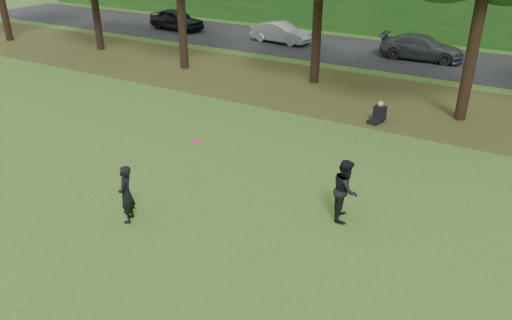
{
  "coord_description": "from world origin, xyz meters",
  "views": [
    {
      "loc": [
        6.39,
        -7.67,
        7.1
      ],
      "look_at": [
        0.31,
        2.69,
        1.3
      ],
      "focal_mm": 35.0,
      "sensor_mm": 36.0,
      "label": 1
    }
  ],
  "objects_px": {
    "player_left": "(126,194)",
    "seated_person": "(378,114)",
    "frisbee": "(197,142)",
    "player_right": "(345,190)"
  },
  "relations": [
    {
      "from": "player_right",
      "to": "frisbee",
      "type": "height_order",
      "value": "frisbee"
    },
    {
      "from": "player_left",
      "to": "player_right",
      "type": "height_order",
      "value": "player_right"
    },
    {
      "from": "player_right",
      "to": "frisbee",
      "type": "bearing_deg",
      "value": 104.01
    },
    {
      "from": "player_right",
      "to": "seated_person",
      "type": "xyz_separation_m",
      "value": [
        -1.39,
        7.17,
        -0.52
      ]
    },
    {
      "from": "player_left",
      "to": "seated_person",
      "type": "height_order",
      "value": "player_left"
    },
    {
      "from": "player_left",
      "to": "player_right",
      "type": "relative_size",
      "value": 0.94
    },
    {
      "from": "player_left",
      "to": "seated_person",
      "type": "distance_m",
      "value": 10.7
    },
    {
      "from": "frisbee",
      "to": "player_right",
      "type": "bearing_deg",
      "value": 32.03
    },
    {
      "from": "player_left",
      "to": "player_right",
      "type": "xyz_separation_m",
      "value": [
        4.77,
        2.97,
        0.05
      ]
    },
    {
      "from": "player_left",
      "to": "player_right",
      "type": "bearing_deg",
      "value": 94.39
    }
  ]
}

